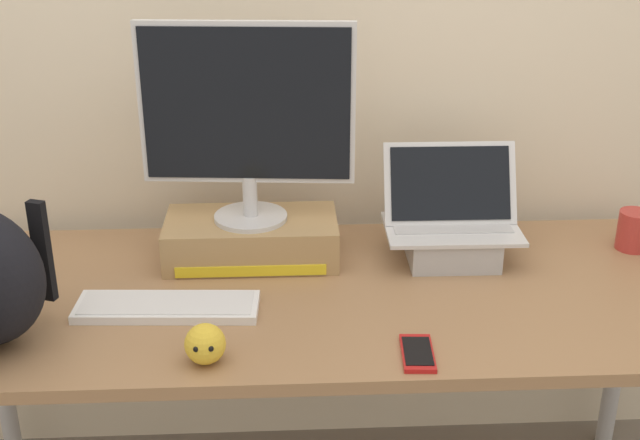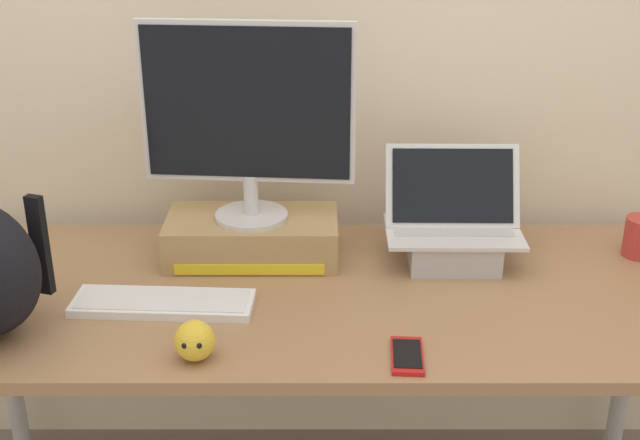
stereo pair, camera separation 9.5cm
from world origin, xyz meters
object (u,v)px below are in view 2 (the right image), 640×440
at_px(desktop_monitor, 251,115).
at_px(external_keyboard, 167,303).
at_px(cell_phone, 410,356).
at_px(plush_toy, 198,340).
at_px(open_laptop, 456,237).
at_px(toner_box_yellow, 256,237).

xyz_separation_m(desktop_monitor, external_keyboard, (-0.18, -0.26, -0.36)).
height_order(cell_phone, plush_toy, plush_toy).
bearing_deg(plush_toy, external_keyboard, 115.91).
bearing_deg(plush_toy, open_laptop, 37.92).
bearing_deg(open_laptop, toner_box_yellow, 178.44).
bearing_deg(toner_box_yellow, external_keyboard, -124.71).
height_order(external_keyboard, plush_toy, plush_toy).
bearing_deg(external_keyboard, plush_toy, -61.08).
height_order(desktop_monitor, cell_phone, desktop_monitor).
distance_m(toner_box_yellow, external_keyboard, 0.32).
relative_size(desktop_monitor, open_laptop, 1.52).
relative_size(external_keyboard, cell_phone, 3.00).
xyz_separation_m(desktop_monitor, cell_phone, (0.35, -0.47, -0.37)).
relative_size(toner_box_yellow, open_laptop, 1.27).
bearing_deg(desktop_monitor, plush_toy, -95.00).
relative_size(toner_box_yellow, external_keyboard, 1.04).
distance_m(external_keyboard, plush_toy, 0.24).
relative_size(open_laptop, external_keyboard, 0.82).
relative_size(toner_box_yellow, cell_phone, 3.12).
distance_m(desktop_monitor, plush_toy, 0.58).
bearing_deg(cell_phone, external_keyboard, 162.06).
distance_m(toner_box_yellow, open_laptop, 0.50).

